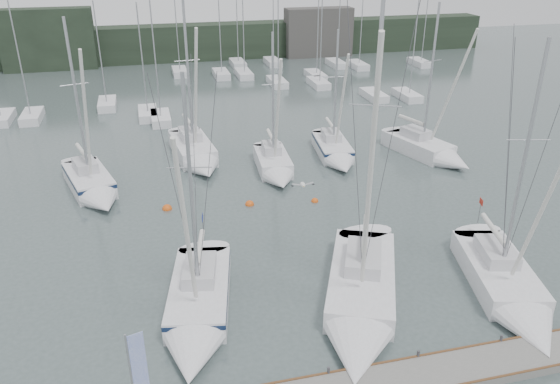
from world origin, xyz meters
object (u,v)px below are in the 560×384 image
at_px(sailboat_mid_e, 433,152).
at_px(sailboat_mid_b, 197,156).
at_px(sailboat_mid_d, 336,153).
at_px(buoy_a, 250,205).
at_px(dock_banner, 136,371).
at_px(sailboat_near_center, 360,309).
at_px(buoy_c, 167,209).
at_px(sailboat_near_left, 197,314).
at_px(buoy_b, 315,201).
at_px(sailboat_mid_c, 275,168).
at_px(sailboat_mid_a, 94,187).
at_px(sailboat_near_right, 512,296).

bearing_deg(sailboat_mid_e, sailboat_mid_b, 151.40).
bearing_deg(sailboat_mid_d, buoy_a, -136.31).
bearing_deg(dock_banner, sailboat_near_center, 7.00).
xyz_separation_m(sailboat_mid_d, buoy_c, (-13.90, -5.69, -0.56)).
distance_m(sailboat_near_left, dock_banner, 6.60).
relative_size(buoy_b, buoy_c, 0.76).
height_order(sailboat_mid_c, buoy_b, sailboat_mid_c).
xyz_separation_m(sailboat_mid_a, sailboat_mid_e, (26.43, 0.50, -0.02)).
relative_size(sailboat_near_left, sailboat_mid_c, 1.12).
distance_m(sailboat_near_right, buoy_c, 21.67).
relative_size(sailboat_near_left, sailboat_mid_b, 0.95).
height_order(sailboat_near_center, buoy_c, sailboat_near_center).
xyz_separation_m(sailboat_near_right, sailboat_mid_d, (-1.93, 20.46, 0.02)).
relative_size(sailboat_mid_d, buoy_c, 16.88).
relative_size(sailboat_mid_c, sailboat_mid_e, 0.87).
distance_m(sailboat_near_left, buoy_c, 12.52).
relative_size(sailboat_near_center, sailboat_mid_e, 1.30).
bearing_deg(sailboat_near_right, sailboat_mid_e, 87.06).
height_order(sailboat_near_left, buoy_b, sailboat_near_left).
bearing_deg(sailboat_mid_b, buoy_a, -79.04).
height_order(buoy_c, dock_banner, dock_banner).
bearing_deg(dock_banner, sailboat_mid_d, 40.95).
bearing_deg(sailboat_mid_c, buoy_c, -151.80).
height_order(sailboat_mid_b, sailboat_mid_c, sailboat_mid_b).
bearing_deg(sailboat_mid_a, buoy_a, -38.01).
bearing_deg(buoy_b, dock_banner, -125.15).
distance_m(sailboat_mid_e, buoy_a, 16.80).
bearing_deg(sailboat_near_center, sailboat_mid_b, 127.89).
relative_size(sailboat_mid_b, sailboat_mid_e, 1.02).
height_order(sailboat_near_left, sailboat_mid_d, sailboat_near_left).
relative_size(sailboat_near_right, buoy_b, 27.67).
xyz_separation_m(sailboat_mid_c, buoy_a, (-2.91, -4.49, -0.57)).
relative_size(sailboat_near_right, sailboat_mid_d, 1.25).
bearing_deg(buoy_b, sailboat_mid_e, 23.99).
height_order(sailboat_mid_e, buoy_b, sailboat_mid_e).
bearing_deg(dock_banner, buoy_b, 39.39).
distance_m(sailboat_mid_b, sailboat_mid_d, 11.20).
distance_m(sailboat_mid_a, buoy_b, 15.49).
bearing_deg(buoy_c, dock_banner, -96.02).
bearing_deg(dock_banner, sailboat_mid_a, 82.22).
bearing_deg(buoy_b, sailboat_near_center, -97.84).
bearing_deg(sailboat_near_center, sailboat_mid_e, 77.10).
bearing_deg(sailboat_mid_d, sailboat_mid_e, -6.55).
distance_m(sailboat_mid_c, buoy_c, 9.22).
xyz_separation_m(sailboat_mid_a, sailboat_mid_d, (18.72, 2.28, -0.07)).
bearing_deg(dock_banner, buoy_a, 51.54).
relative_size(sailboat_near_right, dock_banner, 3.31).
bearing_deg(sailboat_mid_c, sailboat_near_right, -64.23).
relative_size(sailboat_mid_a, sailboat_mid_b, 0.97).
bearing_deg(sailboat_mid_a, sailboat_mid_e, -15.16).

